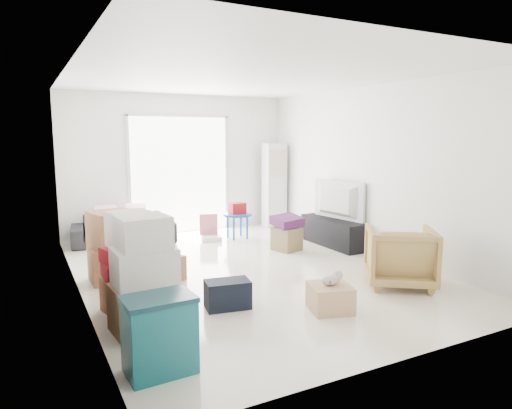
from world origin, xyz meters
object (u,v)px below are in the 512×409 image
Objects in this scene: television at (334,215)px; sofa at (124,224)px; tv_console at (333,232)px; ottoman at (287,239)px; kids_table at (237,213)px; wood_crate at (330,298)px; ac_tower at (274,185)px; armchair at (400,253)px; storage_bins at (159,334)px.

sofa is at bearing 52.17° from television.
ottoman is at bearing 174.70° from tv_console.
tv_console reaches higher than ottoman.
tv_console is at bearing -22.51° from sofa.
sofa is (-3.22, 1.85, -0.20)m from television.
television is at bearing -45.92° from kids_table.
wood_crate is (-1.88, -2.44, -0.09)m from tv_console.
kids_table is 3.80m from wood_crate.
sofa is (-3.17, -0.15, -0.53)m from ac_tower.
kids_table is (-1.20, -0.71, -0.39)m from ac_tower.
sofa is 4.80m from armchair.
ac_tower is 4.21m from armchair.
ottoman is at bearing -113.83° from ac_tower.
tv_console is at bearing -0.00° from television.
kids_table is (-1.25, 1.29, 0.25)m from tv_console.
wood_crate is at bearing -99.55° from kids_table.
sofa reaches higher than television.
wood_crate is at bearing 134.52° from television.
wood_crate is (-1.83, -4.44, -0.73)m from ac_tower.
storage_bins is 1.47× the size of wood_crate.
storage_bins is at bearing -135.38° from ottoman.
ac_tower reaches higher than ottoman.
armchair is 2.27m from ottoman.
sofa is 2.63× the size of kids_table.
television is 2.23m from armchair.
television is 0.65× the size of sofa.
tv_console is at bearing -88.57° from ac_tower.
ac_tower reaches higher than wood_crate.
storage_bins is at bearing -128.25° from ac_tower.
wood_crate is at bearing 47.78° from armchair.
kids_table is at bearing 106.22° from ottoman.
kids_table is (1.97, -0.56, 0.14)m from sofa.
storage_bins reaches higher than tv_console.
ac_tower is at bearing -6.46° from television.
ottoman is at bearing 68.79° from wood_crate.
armchair is 1.37m from wood_crate.
kids_table is at bearing -149.26° from ac_tower.
television is (0.00, 0.00, 0.31)m from tv_console.
ac_tower is 6.24m from storage_bins.
kids_table is 1.55× the size of wood_crate.
tv_console is (0.05, -2.00, -0.64)m from ac_tower.
television reaches higher than ottoman.
ottoman is 1.29m from kids_table.
tv_console is 3.58× the size of ottoman.
storage_bins is (-3.90, -2.88, 0.09)m from tv_console.
tv_console is at bearing -45.92° from kids_table.
ac_tower is at bearing 10.14° from sofa.
armchair is (-0.52, -4.15, -0.46)m from ac_tower.
kids_table reaches higher than wood_crate.
kids_table is at bearing 134.08° from tv_console.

